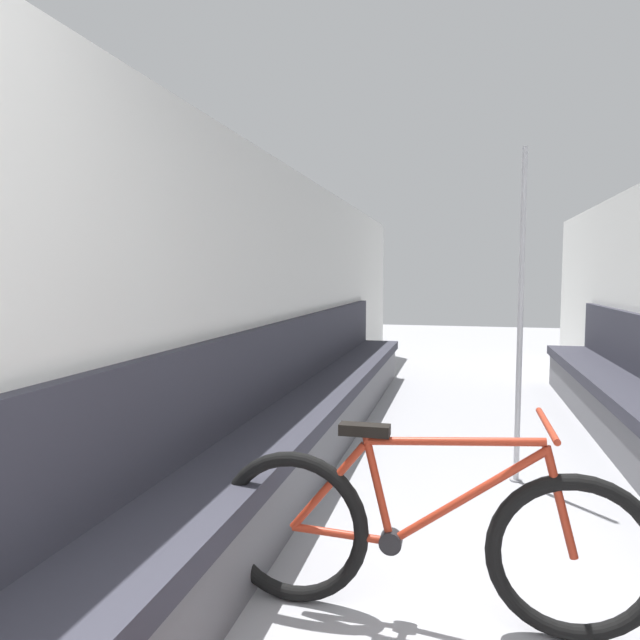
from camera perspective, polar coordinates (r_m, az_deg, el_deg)
The scene contains 4 objects.
wall_left at distance 4.50m, azimuth -3.53°, elevation 1.17°, with size 0.10×10.89×2.19m, color silver.
bench_seat_row_left at distance 4.42m, azimuth -0.62°, elevation -9.00°, with size 0.50×6.69×1.01m.
bicycle at distance 2.42m, azimuth 10.43°, elevation -20.51°, with size 1.72×0.46×0.82m.
grab_pole_near at distance 3.90m, azimuth 19.39°, elevation -0.17°, with size 0.08×0.08×2.17m.
Camera 1 is at (-0.13, -0.44, 1.36)m, focal length 32.00 mm.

